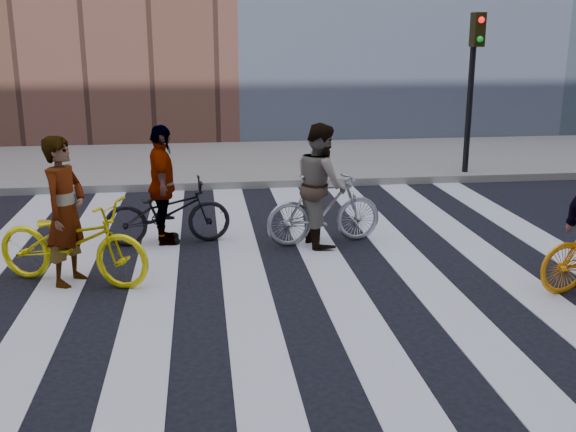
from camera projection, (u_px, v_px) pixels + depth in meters
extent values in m
plane|color=black|center=(289.00, 278.00, 8.32)|extent=(100.00, 100.00, 0.00)
cube|color=gray|center=(247.00, 162.00, 15.48)|extent=(100.00, 5.00, 0.15)
cube|color=silver|center=(59.00, 288.00, 7.98)|extent=(0.55, 10.00, 0.01)
cube|color=silver|center=(154.00, 284.00, 8.12)|extent=(0.55, 10.00, 0.01)
cube|color=silver|center=(245.00, 280.00, 8.25)|extent=(0.55, 10.00, 0.01)
cube|color=silver|center=(333.00, 276.00, 8.39)|extent=(0.55, 10.00, 0.01)
cube|color=silver|center=(418.00, 272.00, 8.53)|extent=(0.55, 10.00, 0.01)
cube|color=silver|center=(501.00, 268.00, 8.66)|extent=(0.55, 10.00, 0.01)
cylinder|color=black|center=(470.00, 101.00, 13.62)|extent=(0.12, 0.12, 3.20)
cube|color=black|center=(478.00, 30.00, 13.11)|extent=(0.22, 0.28, 0.65)
sphere|color=red|center=(481.00, 20.00, 12.92)|extent=(0.12, 0.12, 0.12)
sphere|color=#0CCC26|center=(480.00, 39.00, 13.02)|extent=(0.12, 0.12, 0.12)
imported|color=yellow|center=(72.00, 242.00, 8.03)|extent=(2.10, 1.40, 1.04)
imported|color=#9C9EA5|center=(324.00, 209.00, 9.57)|extent=(1.76, 0.75, 1.02)
imported|color=black|center=(167.00, 212.00, 9.58)|extent=(1.83, 0.79, 0.93)
imported|color=slate|center=(65.00, 211.00, 7.93)|extent=(0.65, 0.77, 1.79)
imported|color=slate|center=(321.00, 185.00, 9.47)|extent=(0.78, 0.94, 1.74)
imported|color=slate|center=(162.00, 186.00, 9.48)|extent=(0.51, 1.04, 1.71)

